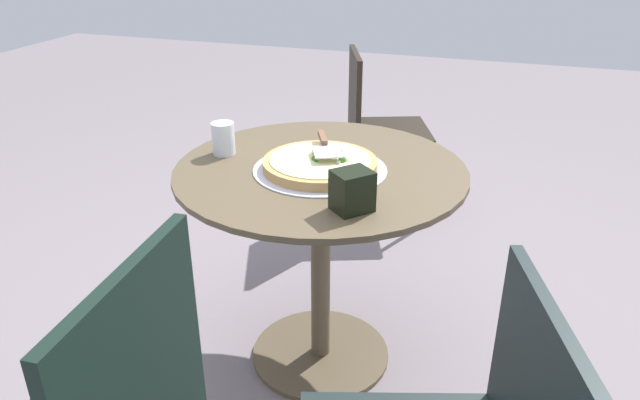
{
  "coord_description": "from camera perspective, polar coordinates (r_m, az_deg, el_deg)",
  "views": [
    {
      "loc": [
        -0.52,
        1.58,
        1.41
      ],
      "look_at": [
        -0.01,
        0.02,
        0.62
      ],
      "focal_mm": 33.58,
      "sensor_mm": 36.0,
      "label": 1
    }
  ],
  "objects": [
    {
      "name": "drinking_cup",
      "position": [
        1.92,
        -9.2,
        5.81
      ],
      "size": [
        0.07,
        0.07,
        0.1
      ],
      "primitive_type": "cylinder",
      "color": "silver",
      "rests_on": "patio_table"
    },
    {
      "name": "napkin_dispenser",
      "position": [
        1.52,
        3.09,
        0.88
      ],
      "size": [
        0.12,
        0.13,
        0.11
      ],
      "primitive_type": "cube",
      "rotation": [
        0.0,
        0.0,
        0.83
      ],
      "color": "black",
      "rests_on": "patio_table"
    },
    {
      "name": "pizza_on_tray",
      "position": [
        1.78,
        0.01,
        3.39
      ],
      "size": [
        0.4,
        0.4,
        0.05
      ],
      "color": "silver",
      "rests_on": "patio_table"
    },
    {
      "name": "patio_table",
      "position": [
        1.89,
        0.05,
        -2.23
      ],
      "size": [
        0.89,
        0.89,
        0.72
      ],
      "color": "brown",
      "rests_on": "ground"
    },
    {
      "name": "patio_chair_near",
      "position": [
        2.93,
        5.36,
        7.45
      ],
      "size": [
        0.48,
        0.48,
        0.83
      ],
      "color": "black",
      "rests_on": "ground"
    },
    {
      "name": "pizza_server",
      "position": [
        1.82,
        0.45,
        5.33
      ],
      "size": [
        0.13,
        0.21,
        0.02
      ],
      "color": "silver",
      "rests_on": "pizza_on_tray"
    },
    {
      "name": "ground_plane",
      "position": [
        2.18,
        0.05,
        -14.53
      ],
      "size": [
        10.0,
        10.0,
        0.0
      ],
      "primitive_type": "plane",
      "color": "slate"
    }
  ]
}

